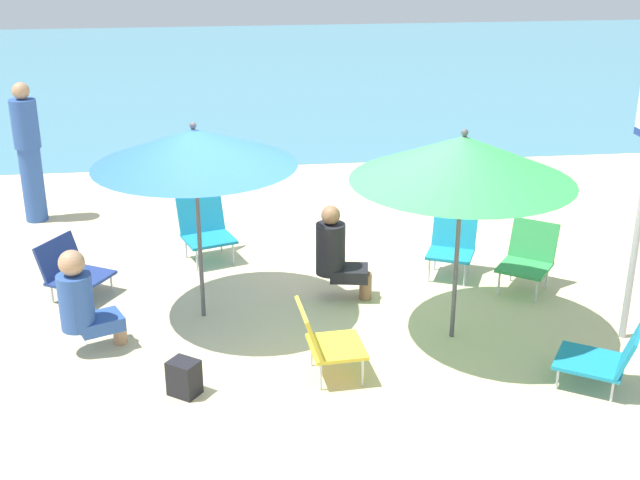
# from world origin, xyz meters

# --- Properties ---
(ground_plane) EXTENTS (40.00, 40.00, 0.00)m
(ground_plane) POSITION_xyz_m (0.00, 0.00, 0.00)
(ground_plane) COLOR beige
(sea_water) EXTENTS (40.00, 16.00, 0.01)m
(sea_water) POSITION_xyz_m (0.00, 13.01, 0.00)
(sea_water) COLOR teal
(sea_water) RESTS_ON ground_plane
(umbrella_blue) EXTENTS (1.79, 1.79, 1.83)m
(umbrella_blue) POSITION_xyz_m (-0.96, 0.21, 1.61)
(umbrella_blue) COLOR #4C4C51
(umbrella_blue) RESTS_ON ground_plane
(umbrella_green) EXTENTS (1.86, 1.86, 1.87)m
(umbrella_green) POSITION_xyz_m (1.21, -0.47, 1.62)
(umbrella_green) COLOR #4C4C51
(umbrella_green) RESTS_ON ground_plane
(beach_chair_a) EXTENTS (0.61, 0.63, 0.64)m
(beach_chair_a) POSITION_xyz_m (1.56, 0.85, 0.35)
(beach_chair_a) COLOR teal
(beach_chair_a) RESTS_ON ground_plane
(beach_chair_b) EXTENTS (0.54, 0.52, 0.63)m
(beach_chair_b) POSITION_xyz_m (0.01, -1.02, 0.34)
(beach_chair_b) COLOR gold
(beach_chair_b) RESTS_ON ground_plane
(beach_chair_c) EXTENTS (0.76, 0.72, 0.54)m
(beach_chair_c) POSITION_xyz_m (2.16, -1.44, 0.26)
(beach_chair_c) COLOR teal
(beach_chair_c) RESTS_ON ground_plane
(beach_chair_d) EXTENTS (0.65, 0.70, 0.68)m
(beach_chair_d) POSITION_xyz_m (-0.94, 1.61, 0.35)
(beach_chair_d) COLOR teal
(beach_chair_d) RESTS_ON ground_plane
(beach_chair_e) EXTENTS (0.71, 0.73, 0.65)m
(beach_chair_e) POSITION_xyz_m (2.22, 0.44, 0.34)
(beach_chair_e) COLOR #33934C
(beach_chair_e) RESTS_ON ground_plane
(beach_chair_f) EXTENTS (0.74, 0.74, 0.56)m
(beach_chair_f) POSITION_xyz_m (-2.22, 0.81, 0.27)
(beach_chair_f) COLOR navy
(beach_chair_f) RESTS_ON ground_plane
(person_a) EXTENTS (0.53, 0.42, 0.94)m
(person_a) POSITION_xyz_m (-1.94, -0.35, 0.47)
(person_a) COLOR #2D519E
(person_a) RESTS_ON ground_plane
(person_b) EXTENTS (0.31, 0.31, 1.67)m
(person_b) POSITION_xyz_m (-2.98, 3.05, 0.85)
(person_b) COLOR #2D519E
(person_b) RESTS_ON ground_plane
(person_c) EXTENTS (0.54, 0.34, 0.94)m
(person_c) POSITION_xyz_m (0.31, 0.43, 0.47)
(person_c) COLOR black
(person_c) RESTS_ON ground_plane
(beach_bag) EXTENTS (0.29, 0.28, 0.29)m
(beach_bag) POSITION_xyz_m (-1.10, -1.14, 0.14)
(beach_bag) COLOR black
(beach_bag) RESTS_ON ground_plane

